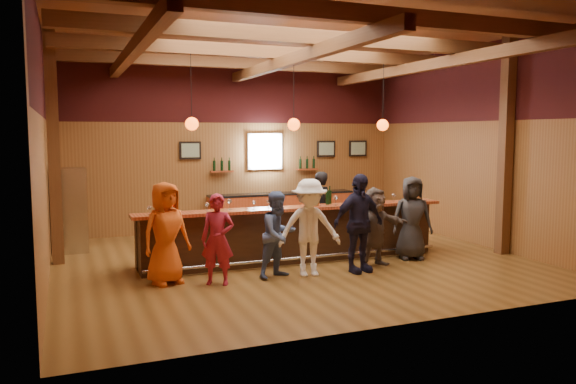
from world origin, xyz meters
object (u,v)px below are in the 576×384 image
Objects in this scene: customer_denim at (279,234)px; bar_counter at (292,234)px; customer_navy at (358,223)px; bartender at (319,209)px; customer_brown at (375,227)px; customer_dark at (412,218)px; bottle_a at (327,198)px; back_bar_cabinet at (282,210)px; customer_redvest at (218,239)px; customer_orange at (166,233)px; stainless_fridge at (70,210)px; customer_white at (309,228)px; ice_bucket at (315,200)px.

bar_counter is at bearing 38.08° from customer_denim.
bartender is (0.30, 2.32, -0.06)m from customer_navy.
customer_brown is 1.03m from customer_dark.
customer_brown is at bearing -55.13° from bottle_a.
back_bar_cabinet is at bearing 47.55° from customer_denim.
customer_redvest is 3.63m from bartender.
customer_dark is 2.16m from bartender.
back_bar_cabinet is (1.18, 3.57, -0.05)m from bar_counter.
customer_navy is 0.62m from customer_brown.
customer_brown reaches higher than bar_counter.
bottle_a is at bearing -8.55° from customer_orange.
customer_navy is at bearing -38.56° from stainless_fridge.
customer_white is at bearing 166.93° from customer_navy.
customer_navy is 8.38× the size of ice_bucket.
bartender reaches higher than bar_counter.
customer_denim is 7.08× the size of ice_bucket.
stainless_fridge reaches higher than customer_white.
customer_orange is 2.48m from customer_white.
customer_navy is at bearing -70.41° from ice_bucket.
bartender reaches higher than customer_brown.
ice_bucket is 0.32m from bottle_a.
back_bar_cabinet is at bearing 78.70° from customer_brown.
bar_counter is at bearing 16.66° from bartender.
customer_white is 0.96× the size of customer_navy.
customer_redvest is at bearing 168.94° from customer_navy.
customer_brown reaches higher than bottle_a.
customer_orange reaches higher than customer_denim.
ice_bucket is at bearing -8.73° from customer_orange.
customer_dark is 7.76× the size of ice_bucket.
customer_brown is at bearing -17.49° from customer_denim.
stainless_fridge reaches higher than bottle_a.
customer_white reaches higher than customer_brown.
customer_navy is (1.48, -0.20, 0.14)m from customer_denim.
customer_redvest is 0.89× the size of customer_white.
customer_navy reaches higher than customer_orange.
customer_orange is 3.92m from customer_brown.
bar_counter is at bearing -30.76° from stainless_fridge.
customer_redvest reaches higher than ice_bucket.
ice_bucket is at bearing -178.88° from customer_dark.
ice_bucket reaches higher than bar_counter.
customer_redvest is (0.79, -0.37, -0.10)m from customer_orange.
customer_dark is at bearing -21.03° from bar_counter.
back_bar_cabinet is at bearing 11.93° from stainless_fridge.
customer_orange is 3.41m from bottle_a.
customer_dark is 1.75m from bottle_a.
bartender is at bearing 41.23° from bar_counter.
customer_white is at bearing -32.64° from customer_denim.
customer_dark is (4.91, 0.05, -0.03)m from customer_orange.
customer_denim is at bearing -111.93° from back_bar_cabinet.
stainless_fridge is 8.35× the size of ice_bucket.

